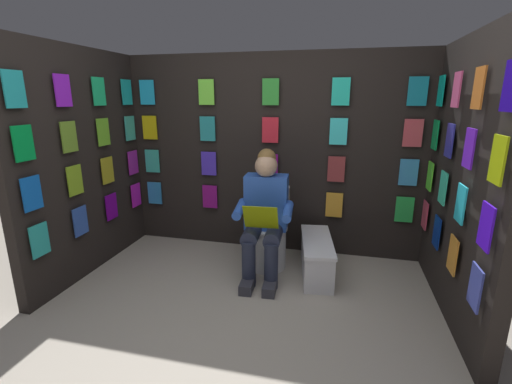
# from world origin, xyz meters

# --- Properties ---
(ground_plane) EXTENTS (30.00, 30.00, 0.00)m
(ground_plane) POSITION_xyz_m (0.00, 0.00, 0.00)
(ground_plane) COLOR #B2A899
(display_wall_back) EXTENTS (3.25, 0.14, 2.09)m
(display_wall_back) POSITION_xyz_m (0.00, -1.76, 1.05)
(display_wall_back) COLOR black
(display_wall_back) RESTS_ON ground
(display_wall_left) EXTENTS (0.14, 1.71, 2.09)m
(display_wall_left) POSITION_xyz_m (-1.62, -0.86, 1.05)
(display_wall_left) COLOR black
(display_wall_left) RESTS_ON ground
(display_wall_right) EXTENTS (0.14, 1.71, 2.09)m
(display_wall_right) POSITION_xyz_m (1.62, -0.86, 1.05)
(display_wall_right) COLOR black
(display_wall_right) RESTS_ON ground
(toilet) EXTENTS (0.41, 0.56, 0.77)m
(toilet) POSITION_xyz_m (-0.06, -1.32, 0.33)
(toilet) COLOR white
(toilet) RESTS_ON ground
(person_reading) EXTENTS (0.54, 0.70, 1.19)m
(person_reading) POSITION_xyz_m (-0.07, -1.10, 0.60)
(person_reading) COLOR blue
(person_reading) RESTS_ON ground
(comic_longbox_near) EXTENTS (0.38, 0.83, 0.35)m
(comic_longbox_near) POSITION_xyz_m (-0.56, -1.20, 0.18)
(comic_longbox_near) COLOR silver
(comic_longbox_near) RESTS_ON ground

